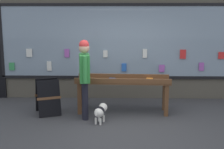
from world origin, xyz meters
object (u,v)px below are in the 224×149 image
Objects in this scene: small_dog at (100,111)px; sandwich_board_sign at (48,96)px; display_table_main at (123,84)px; person_browsing at (85,73)px.

sandwich_board_sign is at bearing 82.32° from small_dog.
display_table_main is 1.07m from person_browsing.
person_browsing reaches higher than display_table_main.
sandwich_board_sign is (-1.79, -0.16, -0.28)m from display_table_main.
sandwich_board_sign is at bearing 61.13° from person_browsing.
sandwich_board_sign is at bearing -174.79° from display_table_main.
person_browsing is 1.18m from sandwich_board_sign.
display_table_main is at bearing -68.47° from person_browsing.
small_dog is at bearing -47.42° from sandwich_board_sign.
display_table_main is 2.70× the size of sandwich_board_sign.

